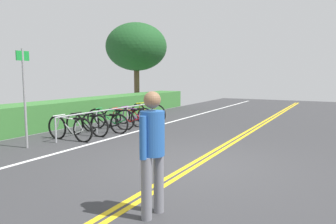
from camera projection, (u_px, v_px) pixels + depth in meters
ground_plane at (194, 166)px, 6.72m from camera, size 38.02×11.61×0.05m
centre_line_yellow_inner at (197, 165)px, 6.68m from camera, size 34.22×0.10×0.00m
centre_line_yellow_outer at (190, 164)px, 6.76m from camera, size 34.22×0.10×0.00m
bike_lane_stripe_white at (77, 148)px, 8.28m from camera, size 34.22×0.12×0.00m
bike_rack at (113, 113)px, 11.03m from camera, size 5.08×0.05×0.72m
bicycle_0 at (70, 128)px, 9.21m from camera, size 0.46×1.72×0.74m
bicycle_1 at (87, 125)px, 9.95m from camera, size 0.46×1.69×0.72m
bicycle_2 at (105, 123)px, 10.46m from camera, size 0.46×1.72×0.69m
bicycle_3 at (111, 119)px, 11.12m from camera, size 0.53×1.79×0.75m
bicycle_4 at (126, 117)px, 11.64m from camera, size 0.59×1.71×0.71m
bicycle_5 at (134, 116)px, 12.17m from camera, size 0.46×1.67×0.70m
bicycle_6 at (148, 113)px, 12.77m from camera, size 0.49×1.80×0.78m
pedestrian at (152, 145)px, 4.19m from camera, size 0.49×0.32×1.66m
sign_post_near at (24, 90)px, 8.10m from camera, size 0.36×0.06×2.52m
hedge_backdrop at (91, 109)px, 13.44m from camera, size 14.03×1.37×0.90m
tree_mid at (136, 47)px, 17.90m from camera, size 3.38×3.38×4.74m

